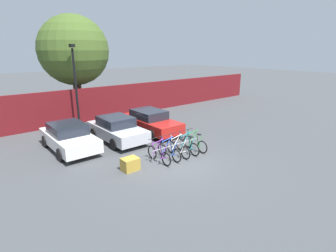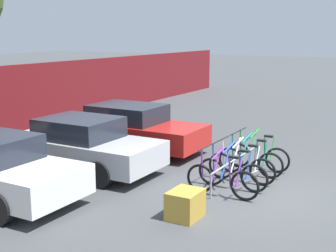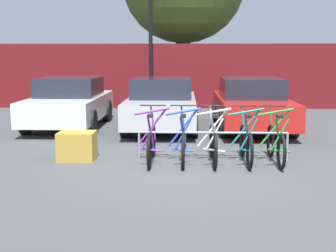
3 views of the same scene
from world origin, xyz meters
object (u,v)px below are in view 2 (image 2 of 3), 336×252
object	(u,v)px
bike_rack	(236,162)
car_red	(130,128)
bicycle_blue	(232,173)
bicycle_white	(241,167)
bicycle_purple	(222,180)
bicycle_teal	(250,161)
cargo_crate	(185,204)
car_silver	(82,145)
bicycle_green	(258,156)

from	to	relation	value
bike_rack	car_red	world-z (taller)	car_red
bicycle_blue	bicycle_white	bearing A→B (deg)	3.42
bicycle_blue	bicycle_purple	bearing A→B (deg)	-176.58
bicycle_teal	bicycle_blue	bearing A→B (deg)	179.28
bike_rack	bicycle_blue	bearing A→B (deg)	-165.37
bike_rack	cargo_crate	world-z (taller)	bike_rack
bicycle_teal	cargo_crate	distance (m)	3.26
car_red	bicycle_white	bearing A→B (deg)	-107.29
bicycle_blue	cargo_crate	size ratio (longest dim) A/B	2.44
car_red	bicycle_teal	bearing A→B (deg)	-99.11
bicycle_purple	bicycle_teal	bearing A→B (deg)	-0.32
car_silver	cargo_crate	distance (m)	4.05
cargo_crate	car_red	bearing A→B (deg)	45.28
bike_rack	bicycle_purple	world-z (taller)	bicycle_purple
bicycle_purple	car_silver	bearing A→B (deg)	89.60
bike_rack	bicycle_blue	world-z (taller)	bicycle_blue
bicycle_white	bike_rack	bearing A→B (deg)	90.78
bicycle_blue	bike_rack	bearing A→B (deg)	18.05
bicycle_blue	bicycle_green	bearing A→B (deg)	3.42
car_silver	car_red	world-z (taller)	same
bicycle_purple	bicycle_green	size ratio (longest dim) A/B	1.00
bicycle_blue	car_red	size ratio (longest dim) A/B	0.37
car_silver	bike_rack	bearing A→B (deg)	-72.65
bicycle_white	car_silver	world-z (taller)	car_silver
bicycle_white	bicycle_teal	distance (m)	0.62
bike_rack	bicycle_purple	bearing A→B (deg)	-172.79
bicycle_green	car_red	bearing A→B (deg)	90.28
bicycle_blue	car_red	distance (m)	4.49
bicycle_purple	car_red	xyz separation A→B (m)	(2.45, 4.08, 0.32)
bicycle_blue	bicycle_green	world-z (taller)	same
car_silver	bicycle_white	bearing A→B (deg)	-73.28
bicycle_teal	cargo_crate	xyz separation A→B (m)	(-3.25, 0.14, -0.10)
bicycle_blue	cargo_crate	bearing A→B (deg)	179.68
bicycle_green	car_silver	distance (m)	4.55
bicycle_green	bicycle_purple	bearing A→B (deg)	-178.38
cargo_crate	bicycle_teal	bearing A→B (deg)	-2.38
bike_rack	bicycle_teal	xyz separation A→B (m)	(0.62, -0.15, -0.10)
bike_rack	bicycle_green	xyz separation A→B (m)	(1.17, -0.15, -0.10)
cargo_crate	car_silver	bearing A→B (deg)	68.67
cargo_crate	bicycle_green	bearing A→B (deg)	-2.03
bicycle_white	bicycle_blue	bearing A→B (deg)	-179.13
bicycle_blue	bicycle_teal	bearing A→B (deg)	3.42
bicycle_white	bicycle_teal	bearing A→B (deg)	0.87
bicycle_white	bicycle_green	xyz separation A→B (m)	(1.17, 0.00, 0.00)
bicycle_green	cargo_crate	distance (m)	3.82
bicycle_blue	bicycle_white	world-z (taller)	same
bicycle_white	bicycle_teal	size ratio (longest dim) A/B	1.00
bicycle_green	car_red	distance (m)	4.09
bicycle_purple	car_silver	world-z (taller)	car_silver
car_silver	cargo_crate	bearing A→B (deg)	-111.33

